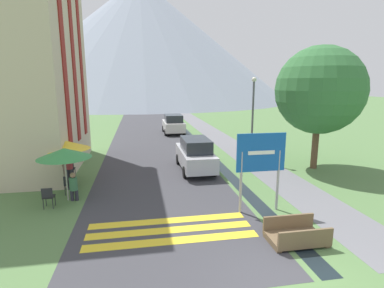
{
  "coord_description": "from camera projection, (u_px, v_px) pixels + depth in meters",
  "views": [
    {
      "loc": [
        -3.4,
        -5.87,
        4.78
      ],
      "look_at": [
        -0.58,
        10.0,
        1.49
      ],
      "focal_mm": 28.0,
      "sensor_mm": 36.0,
      "label": 1
    }
  ],
  "objects": [
    {
      "name": "person_seated_far",
      "position": [
        74.0,
        185.0,
        12.27
      ],
      "size": [
        0.32,
        0.32,
        1.21
      ],
      "color": "#282833",
      "rests_on": "ground_plane"
    },
    {
      "name": "parked_car_near",
      "position": [
        195.0,
        154.0,
        16.58
      ],
      "size": [
        1.74,
        4.35,
        1.82
      ],
      "color": "#B2B2B7",
      "rests_on": "ground_plane"
    },
    {
      "name": "tree_by_path",
      "position": [
        320.0,
        90.0,
        16.28
      ],
      "size": [
        4.78,
        4.78,
        6.79
      ],
      "color": "brown",
      "rests_on": "ground_plane"
    },
    {
      "name": "cafe_chair_middle",
      "position": [
        70.0,
        174.0,
        14.25
      ],
      "size": [
        0.4,
        0.4,
        0.85
      ],
      "rotation": [
        0.0,
        0.0,
        -0.43
      ],
      "color": "#232328",
      "rests_on": "ground_plane"
    },
    {
      "name": "cafe_umbrella_middle_yellow",
      "position": [
        67.0,
        145.0,
        14.08
      ],
      "size": [
        2.14,
        2.14,
        2.11
      ],
      "color": "#B7B2A8",
      "rests_on": "ground_plane"
    },
    {
      "name": "cafe_chair_far_left",
      "position": [
        70.0,
        168.0,
        15.33
      ],
      "size": [
        0.4,
        0.4,
        0.85
      ],
      "rotation": [
        0.0,
        0.0,
        0.08
      ],
      "color": "#232328",
      "rests_on": "ground_plane"
    },
    {
      "name": "crosswalk_marking",
      "position": [
        171.0,
        230.0,
        9.9
      ],
      "size": [
        5.44,
        1.84,
        0.01
      ],
      "color": "yellow",
      "rests_on": "ground_plane"
    },
    {
      "name": "cafe_chair_nearest",
      "position": [
        48.0,
        196.0,
        11.53
      ],
      "size": [
        0.4,
        0.4,
        0.85
      ],
      "rotation": [
        0.0,
        0.0,
        -0.16
      ],
      "color": "#232328",
      "rests_on": "ground_plane"
    },
    {
      "name": "streetlamp",
      "position": [
        253.0,
        112.0,
        18.02
      ],
      "size": [
        0.28,
        0.28,
        5.12
      ],
      "color": "#515156",
      "rests_on": "ground_plane"
    },
    {
      "name": "footbridge",
      "position": [
        296.0,
        235.0,
        9.13
      ],
      "size": [
        1.7,
        1.1,
        0.65
      ],
      "color": "brown",
      "rests_on": "ground_plane"
    },
    {
      "name": "hotel_building",
      "position": [
        22.0,
        46.0,
        15.83
      ],
      "size": [
        5.59,
        8.71,
        12.47
      ],
      "color": "#BCAD93",
      "rests_on": "ground_plane"
    },
    {
      "name": "cafe_chair_near_left",
      "position": [
        69.0,
        183.0,
        12.97
      ],
      "size": [
        0.4,
        0.4,
        0.85
      ],
      "rotation": [
        0.0,
        0.0,
        -0.34
      ],
      "color": "#232328",
      "rests_on": "ground_plane"
    },
    {
      "name": "road",
      "position": [
        147.0,
        124.0,
        35.72
      ],
      "size": [
        6.4,
        60.0,
        0.01
      ],
      "color": "#38383D",
      "rests_on": "ground_plane"
    },
    {
      "name": "cafe_umbrella_front_green",
      "position": [
        64.0,
        153.0,
        12.04
      ],
      "size": [
        2.12,
        2.12,
        2.22
      ],
      "color": "#B7B2A8",
      "rests_on": "ground_plane"
    },
    {
      "name": "drainage_channel",
      "position": [
        178.0,
        123.0,
        36.35
      ],
      "size": [
        0.6,
        60.0,
        0.0
      ],
      "color": "black",
      "rests_on": "ground_plane"
    },
    {
      "name": "person_standing_terrace",
      "position": [
        69.0,
        167.0,
        13.5
      ],
      "size": [
        0.32,
        0.32,
        1.84
      ],
      "color": "#282833",
      "rests_on": "ground_plane"
    },
    {
      "name": "mountain_distant",
      "position": [
        141.0,
        41.0,
        80.64
      ],
      "size": [
        77.98,
        77.98,
        31.6
      ],
      "color": "gray",
      "rests_on": "ground_plane"
    },
    {
      "name": "road_sign",
      "position": [
        261.0,
        160.0,
        11.0
      ],
      "size": [
        1.87,
        0.11,
        3.0
      ],
      "color": "#9E9EA3",
      "rests_on": "ground_plane"
    },
    {
      "name": "parked_car_far",
      "position": [
        173.0,
        124.0,
        28.8
      ],
      "size": [
        1.95,
        4.05,
        1.82
      ],
      "color": "silver",
      "rests_on": "ground_plane"
    },
    {
      "name": "footpath",
      "position": [
        197.0,
        123.0,
        36.76
      ],
      "size": [
        2.2,
        60.0,
        0.01
      ],
      "color": "slate",
      "rests_on": "ground_plane"
    },
    {
      "name": "person_seated_near",
      "position": [
        67.0,
        165.0,
        15.26
      ],
      "size": [
        0.32,
        0.32,
        1.25
      ],
      "color": "#282833",
      "rests_on": "ground_plane"
    },
    {
      "name": "ground_plane",
      "position": [
        179.0,
        138.0,
        26.5
      ],
      "size": [
        160.0,
        160.0,
        0.0
      ],
      "primitive_type": "plane",
      "color": "#517542"
    }
  ]
}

